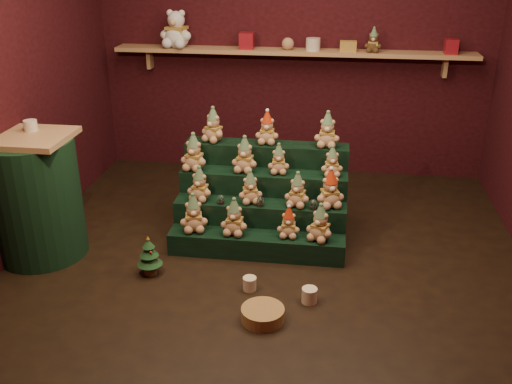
# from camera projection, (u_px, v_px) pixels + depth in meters

# --- Properties ---
(ground) EXTENTS (4.00, 4.00, 0.00)m
(ground) POSITION_uv_depth(u_px,v_px,m) (269.00, 260.00, 4.50)
(ground) COLOR black
(ground) RESTS_ON ground
(back_wall) EXTENTS (4.00, 0.10, 2.80)m
(back_wall) POSITION_uv_depth(u_px,v_px,m) (294.00, 39.00, 5.80)
(back_wall) COLOR black
(back_wall) RESTS_ON ground
(front_wall) EXTENTS (4.00, 0.10, 2.80)m
(front_wall) POSITION_uv_depth(u_px,v_px,m) (207.00, 212.00, 2.08)
(front_wall) COLOR black
(front_wall) RESTS_ON ground
(back_shelf) EXTENTS (3.60, 0.26, 0.24)m
(back_shelf) POSITION_uv_depth(u_px,v_px,m) (292.00, 52.00, 5.68)
(back_shelf) COLOR tan
(back_shelf) RESTS_ON ground
(riser_tier_front) EXTENTS (1.40, 0.22, 0.18)m
(riser_tier_front) POSITION_uv_depth(u_px,v_px,m) (256.00, 245.00, 4.54)
(riser_tier_front) COLOR black
(riser_tier_front) RESTS_ON ground
(riser_tier_midfront) EXTENTS (1.40, 0.22, 0.36)m
(riser_tier_midfront) POSITION_uv_depth(u_px,v_px,m) (260.00, 223.00, 4.70)
(riser_tier_midfront) COLOR black
(riser_tier_midfront) RESTS_ON ground
(riser_tier_midback) EXTENTS (1.40, 0.22, 0.54)m
(riser_tier_midback) POSITION_uv_depth(u_px,v_px,m) (263.00, 202.00, 4.86)
(riser_tier_midback) COLOR black
(riser_tier_midback) RESTS_ON ground
(riser_tier_back) EXTENTS (1.40, 0.22, 0.72)m
(riser_tier_back) POSITION_uv_depth(u_px,v_px,m) (266.00, 182.00, 5.02)
(riser_tier_back) COLOR black
(riser_tier_back) RESTS_ON ground
(teddy_0) EXTENTS (0.26, 0.25, 0.31)m
(teddy_0) POSITION_uv_depth(u_px,v_px,m) (194.00, 213.00, 4.51)
(teddy_0) COLOR tan
(teddy_0) RESTS_ON riser_tier_front
(teddy_1) EXTENTS (0.23, 0.21, 0.30)m
(teddy_1) POSITION_uv_depth(u_px,v_px,m) (234.00, 217.00, 4.46)
(teddy_1) COLOR tan
(teddy_1) RESTS_ON riser_tier_front
(teddy_2) EXTENTS (0.18, 0.16, 0.25)m
(teddy_2) POSITION_uv_depth(u_px,v_px,m) (289.00, 222.00, 4.43)
(teddy_2) COLOR tan
(teddy_2) RESTS_ON riser_tier_front
(teddy_3) EXTENTS (0.27, 0.26, 0.30)m
(teddy_3) POSITION_uv_depth(u_px,v_px,m) (320.00, 223.00, 4.37)
(teddy_3) COLOR tan
(teddy_3) RESTS_ON riser_tier_front
(teddy_4) EXTENTS (0.23, 0.21, 0.28)m
(teddy_4) POSITION_uv_depth(u_px,v_px,m) (200.00, 184.00, 4.63)
(teddy_4) COLOR tan
(teddy_4) RESTS_ON riser_tier_midfront
(teddy_5) EXTENTS (0.23, 0.22, 0.27)m
(teddy_5) POSITION_uv_depth(u_px,v_px,m) (250.00, 187.00, 4.58)
(teddy_5) COLOR tan
(teddy_5) RESTS_ON riser_tier_midfront
(teddy_6) EXTENTS (0.23, 0.22, 0.28)m
(teddy_6) POSITION_uv_depth(u_px,v_px,m) (298.00, 190.00, 4.52)
(teddy_6) COLOR tan
(teddy_6) RESTS_ON riser_tier_midfront
(teddy_7) EXTENTS (0.28, 0.26, 0.31)m
(teddy_7) POSITION_uv_depth(u_px,v_px,m) (330.00, 189.00, 4.50)
(teddy_7) COLOR tan
(teddy_7) RESTS_ON riser_tier_midfront
(teddy_8) EXTENTS (0.25, 0.23, 0.31)m
(teddy_8) POSITION_uv_depth(u_px,v_px,m) (194.00, 152.00, 4.75)
(teddy_8) COLOR tan
(teddy_8) RESTS_ON riser_tier_midback
(teddy_9) EXTENTS (0.24, 0.22, 0.30)m
(teddy_9) POSITION_uv_depth(u_px,v_px,m) (245.00, 155.00, 4.71)
(teddy_9) COLOR tan
(teddy_9) RESTS_ON riser_tier_midback
(teddy_10) EXTENTS (0.19, 0.17, 0.25)m
(teddy_10) POSITION_uv_depth(u_px,v_px,m) (279.00, 159.00, 4.69)
(teddy_10) COLOR tan
(teddy_10) RESTS_ON riser_tier_midback
(teddy_11) EXTENTS (0.20, 0.19, 0.25)m
(teddy_11) POSITION_uv_depth(u_px,v_px,m) (332.00, 161.00, 4.64)
(teddy_11) COLOR tan
(teddy_11) RESTS_ON riser_tier_midback
(teddy_12) EXTENTS (0.27, 0.26, 0.29)m
(teddy_12) POSITION_uv_depth(u_px,v_px,m) (213.00, 125.00, 4.88)
(teddy_12) COLOR tan
(teddy_12) RESTS_ON riser_tier_back
(teddy_13) EXTENTS (0.20, 0.18, 0.28)m
(teddy_13) POSITION_uv_depth(u_px,v_px,m) (267.00, 128.00, 4.83)
(teddy_13) COLOR tan
(teddy_13) RESTS_ON riser_tier_back
(teddy_14) EXTENTS (0.22, 0.20, 0.30)m
(teddy_14) POSITION_uv_depth(u_px,v_px,m) (327.00, 130.00, 4.75)
(teddy_14) COLOR tan
(teddy_14) RESTS_ON riser_tier_back
(snow_globe_a) EXTENTS (0.06, 0.06, 0.08)m
(snow_globe_a) POSITION_uv_depth(u_px,v_px,m) (221.00, 199.00, 4.59)
(snow_globe_a) COLOR black
(snow_globe_a) RESTS_ON riser_tier_midfront
(snow_globe_b) EXTENTS (0.06, 0.06, 0.08)m
(snow_globe_b) POSITION_uv_depth(u_px,v_px,m) (260.00, 201.00, 4.55)
(snow_globe_b) COLOR black
(snow_globe_b) RESTS_ON riser_tier_midfront
(snow_globe_c) EXTENTS (0.06, 0.06, 0.08)m
(snow_globe_c) POSITION_uv_depth(u_px,v_px,m) (313.00, 204.00, 4.50)
(snow_globe_c) COLOR black
(snow_globe_c) RESTS_ON riser_tier_midfront
(side_table) EXTENTS (0.69, 0.69, 1.00)m
(side_table) POSITION_uv_depth(u_px,v_px,m) (35.00, 197.00, 4.41)
(side_table) COLOR tan
(side_table) RESTS_ON ground
(table_ornament) EXTENTS (0.10, 0.10, 0.08)m
(table_ornament) POSITION_uv_depth(u_px,v_px,m) (31.00, 125.00, 4.28)
(table_ornament) COLOR beige
(table_ornament) RESTS_ON side_table
(mini_christmas_tree) EXTENTS (0.19, 0.19, 0.32)m
(mini_christmas_tree) POSITION_uv_depth(u_px,v_px,m) (149.00, 255.00, 4.25)
(mini_christmas_tree) COLOR #4C341B
(mini_christmas_tree) RESTS_ON ground
(mug_left) EXTENTS (0.10, 0.10, 0.10)m
(mug_left) POSITION_uv_depth(u_px,v_px,m) (250.00, 284.00, 4.10)
(mug_left) COLOR beige
(mug_left) RESTS_ON ground
(mug_right) EXTENTS (0.11, 0.11, 0.11)m
(mug_right) POSITION_uv_depth(u_px,v_px,m) (309.00, 295.00, 3.95)
(mug_right) COLOR beige
(mug_right) RESTS_ON ground
(wicker_basket) EXTENTS (0.35, 0.35, 0.09)m
(wicker_basket) POSITION_uv_depth(u_px,v_px,m) (263.00, 314.00, 3.77)
(wicker_basket) COLOR #A67F43
(wicker_basket) RESTS_ON ground
(white_bear) EXTENTS (0.38, 0.35, 0.46)m
(white_bear) POSITION_uv_depth(u_px,v_px,m) (176.00, 24.00, 5.69)
(white_bear) COLOR white
(white_bear) RESTS_ON back_shelf
(brown_bear) EXTENTS (0.18, 0.16, 0.23)m
(brown_bear) POSITION_uv_depth(u_px,v_px,m) (373.00, 40.00, 5.49)
(brown_bear) COLOR #4C3319
(brown_bear) RESTS_ON back_shelf
(gift_tin_red_a) EXTENTS (0.14, 0.14, 0.16)m
(gift_tin_red_a) POSITION_uv_depth(u_px,v_px,m) (247.00, 41.00, 5.67)
(gift_tin_red_a) COLOR maroon
(gift_tin_red_a) RESTS_ON back_shelf
(gift_tin_cream) EXTENTS (0.14, 0.14, 0.12)m
(gift_tin_cream) POSITION_uv_depth(u_px,v_px,m) (313.00, 44.00, 5.60)
(gift_tin_cream) COLOR beige
(gift_tin_cream) RESTS_ON back_shelf
(gift_tin_red_b) EXTENTS (0.12, 0.12, 0.14)m
(gift_tin_red_b) POSITION_uv_depth(u_px,v_px,m) (451.00, 46.00, 5.43)
(gift_tin_red_b) COLOR maroon
(gift_tin_red_b) RESTS_ON back_shelf
(shelf_plush_ball) EXTENTS (0.12, 0.12, 0.12)m
(shelf_plush_ball) POSITION_uv_depth(u_px,v_px,m) (288.00, 44.00, 5.63)
(shelf_plush_ball) COLOR tan
(shelf_plush_ball) RESTS_ON back_shelf
(scarf_gift_box) EXTENTS (0.16, 0.10, 0.10)m
(scarf_gift_box) POSITION_uv_depth(u_px,v_px,m) (348.00, 46.00, 5.56)
(scarf_gift_box) COLOR orange
(scarf_gift_box) RESTS_ON back_shelf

